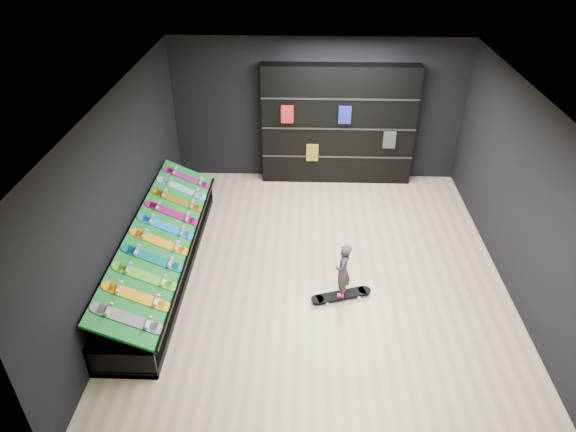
{
  "coord_description": "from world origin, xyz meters",
  "views": [
    {
      "loc": [
        -0.26,
        -6.65,
        5.38
      ],
      "look_at": [
        -0.5,
        0.2,
        1.0
      ],
      "focal_mm": 32.0,
      "sensor_mm": 36.0,
      "label": 1
    }
  ],
  "objects_px": {
    "floor_skateboard": "(341,296)",
    "display_rack": "(163,259)",
    "child": "(342,280)",
    "back_shelving": "(338,125)"
  },
  "relations": [
    {
      "from": "child",
      "to": "floor_skateboard",
      "type": "bearing_deg",
      "value": -76.94
    },
    {
      "from": "floor_skateboard",
      "to": "display_rack",
      "type": "bearing_deg",
      "value": 150.63
    },
    {
      "from": "floor_skateboard",
      "to": "child",
      "type": "xyz_separation_m",
      "value": [
        0.0,
        0.0,
        0.33
      ]
    },
    {
      "from": "child",
      "to": "back_shelving",
      "type": "bearing_deg",
      "value": -168.07
    },
    {
      "from": "display_rack",
      "to": "back_shelving",
      "type": "xyz_separation_m",
      "value": [
        2.98,
        3.32,
        1.01
      ]
    },
    {
      "from": "back_shelving",
      "to": "child",
      "type": "xyz_separation_m",
      "value": [
        -0.08,
        -3.91,
        -0.89
      ]
    },
    {
      "from": "display_rack",
      "to": "child",
      "type": "xyz_separation_m",
      "value": [
        2.9,
        -0.59,
        0.12
      ]
    },
    {
      "from": "back_shelving",
      "to": "child",
      "type": "distance_m",
      "value": 4.01
    },
    {
      "from": "back_shelving",
      "to": "child",
      "type": "relative_size",
      "value": 5.71
    },
    {
      "from": "display_rack",
      "to": "back_shelving",
      "type": "distance_m",
      "value": 4.57
    }
  ]
}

